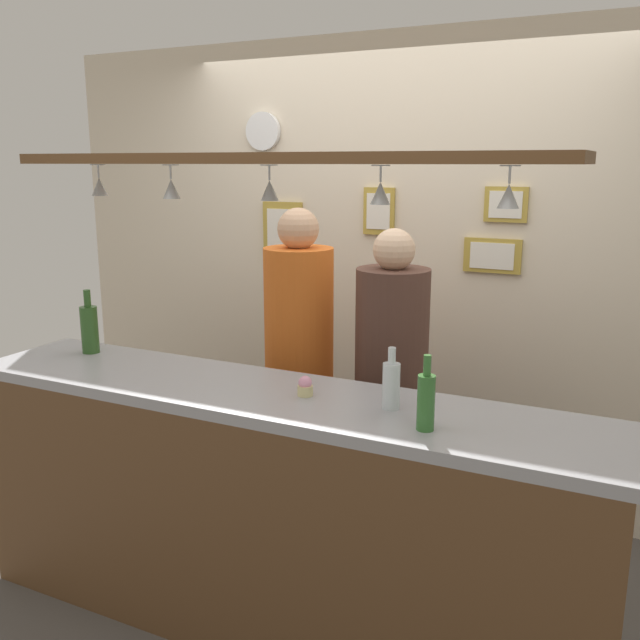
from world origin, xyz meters
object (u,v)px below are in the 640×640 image
(picture_frame_crest, at_px, (379,211))
(wall_clock, at_px, (263,131))
(picture_frame_caricature, at_px, (283,231))
(bottle_beer_green_import, at_px, (426,400))
(bottle_champagne_green, at_px, (89,328))
(person_left_orange_shirt, at_px, (299,346))
(bottle_soda_clear, at_px, (391,384))
(picture_frame_lower_pair, at_px, (492,256))
(cupcake, at_px, (305,387))
(picture_frame_upper_small, at_px, (506,204))
(person_right_brown_shirt, at_px, (391,368))

(picture_frame_crest, distance_m, wall_clock, 0.86)
(picture_frame_caricature, bearing_deg, wall_clock, -177.03)
(bottle_beer_green_import, distance_m, bottle_champagne_green, 1.73)
(bottle_champagne_green, height_order, picture_frame_caricature, picture_frame_caricature)
(person_left_orange_shirt, distance_m, bottle_champagne_green, 1.00)
(bottle_soda_clear, bearing_deg, picture_frame_lower_pair, 87.99)
(bottle_soda_clear, relative_size, wall_clock, 1.05)
(cupcake, bearing_deg, bottle_champagne_green, 174.84)
(bottle_soda_clear, height_order, bottle_beer_green_import, bottle_beer_green_import)
(picture_frame_lower_pair, xyz_separation_m, wall_clock, (-1.37, -0.01, 0.66))
(picture_frame_upper_small, bearing_deg, wall_clock, -179.75)
(person_right_brown_shirt, distance_m, picture_frame_caricature, 1.31)
(bottle_soda_clear, bearing_deg, picture_frame_crest, 113.20)
(picture_frame_caricature, bearing_deg, picture_frame_lower_pair, 0.00)
(person_right_brown_shirt, xyz_separation_m, picture_frame_upper_small, (0.34, 0.71, 0.72))
(person_right_brown_shirt, bearing_deg, bottle_beer_green_import, -62.85)
(person_right_brown_shirt, relative_size, picture_frame_upper_small, 7.40)
(picture_frame_caricature, xyz_separation_m, picture_frame_lower_pair, (1.25, 0.00, -0.08))
(cupcake, bearing_deg, bottle_beer_green_import, -14.42)
(bottle_beer_green_import, bearing_deg, picture_frame_lower_pair, 94.74)
(person_left_orange_shirt, distance_m, picture_frame_lower_pair, 1.13)
(bottle_soda_clear, relative_size, cupcake, 2.95)
(person_left_orange_shirt, relative_size, bottle_beer_green_import, 6.56)
(wall_clock, bearing_deg, person_left_orange_shirt, -49.63)
(wall_clock, bearing_deg, picture_frame_caricature, 2.97)
(picture_frame_caricature, bearing_deg, bottle_champagne_green, -104.43)
(person_right_brown_shirt, xyz_separation_m, wall_clock, (-1.08, 0.71, 1.11))
(person_right_brown_shirt, xyz_separation_m, picture_frame_lower_pair, (0.29, 0.71, 0.46))
(cupcake, relative_size, wall_clock, 0.35)
(bottle_soda_clear, xyz_separation_m, bottle_beer_green_import, (0.17, -0.14, 0.01))
(person_left_orange_shirt, bearing_deg, bottle_beer_green_import, -41.98)
(bottle_beer_green_import, relative_size, picture_frame_lower_pair, 0.87)
(person_right_brown_shirt, bearing_deg, bottle_champagne_green, -156.26)
(picture_frame_caricature, height_order, picture_frame_lower_pair, picture_frame_caricature)
(picture_frame_caricature, bearing_deg, picture_frame_upper_small, 0.00)
(person_right_brown_shirt, xyz_separation_m, bottle_champagne_green, (-1.29, -0.57, 0.18))
(cupcake, xyz_separation_m, picture_frame_crest, (-0.25, 1.39, 0.57))
(picture_frame_upper_small, relative_size, wall_clock, 1.00)
(picture_frame_crest, bearing_deg, bottle_beer_green_import, -63.29)
(person_right_brown_shirt, height_order, picture_frame_crest, picture_frame_crest)
(bottle_champagne_green, bearing_deg, bottle_soda_clear, -3.66)
(wall_clock, bearing_deg, bottle_soda_clear, -46.00)
(bottle_soda_clear, xyz_separation_m, picture_frame_crest, (-0.59, 1.38, 0.52))
(bottle_champagne_green, xyz_separation_m, picture_frame_upper_small, (1.64, 1.28, 0.55))
(picture_frame_crest, bearing_deg, person_left_orange_shirt, -100.71)
(cupcake, bearing_deg, picture_frame_caricature, 121.79)
(picture_frame_lower_pair, relative_size, picture_frame_crest, 1.15)
(person_left_orange_shirt, bearing_deg, bottle_champagne_green, -144.88)
(bottle_soda_clear, bearing_deg, bottle_champagne_green, 176.34)
(bottle_beer_green_import, bearing_deg, person_right_brown_shirt, 117.15)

